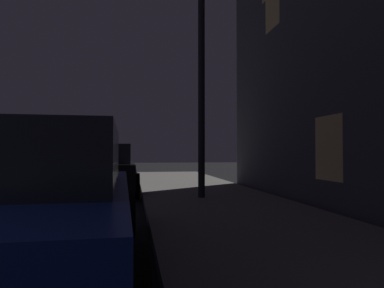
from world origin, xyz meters
TOP-DOWN VIEW (x-y plane):
  - car_blue at (2.85, 2.59)m, footprint 2.04×4.61m
  - car_black at (2.85, 9.61)m, footprint 2.17×4.34m
  - street_lamp at (5.34, 7.12)m, footprint 0.44×0.44m

SIDE VIEW (x-z plane):
  - car_blue at x=2.85m, z-range -0.01..1.42m
  - car_black at x=2.85m, z-range 0.01..1.44m
  - street_lamp at x=5.34m, z-range 1.03..6.42m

